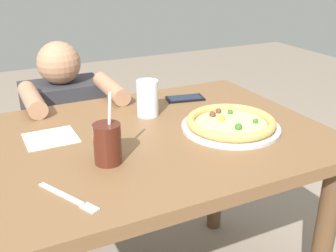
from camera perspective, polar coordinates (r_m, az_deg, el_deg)
name	(u,v)px	position (r m, az deg, el deg)	size (l,w,h in m)	color
dining_table	(148,167)	(1.37, -2.88, -5.77)	(1.17, 0.84, 0.75)	brown
pizza_near	(231,123)	(1.37, 8.84, 0.35)	(0.33, 0.33, 0.04)	#B7B7BC
drink_cup_colored	(107,143)	(1.13, -8.54, -2.44)	(0.08, 0.08, 0.21)	#4C1E14
water_cup_clear	(148,98)	(1.46, -2.90, 3.99)	(0.08, 0.08, 0.13)	silver
paper_napkin	(51,138)	(1.34, -16.23, -1.63)	(0.16, 0.14, 0.00)	white
fork	(70,198)	(1.01, -13.65, -9.89)	(0.11, 0.19, 0.00)	silver
cell_phone	(185,98)	(1.64, 2.42, 3.92)	(0.16, 0.10, 0.01)	black
diner_seated	(68,149)	(1.98, -13.90, -3.12)	(0.39, 0.51, 0.95)	#333847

